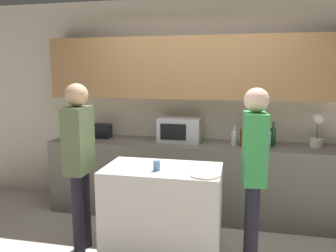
{
  "coord_description": "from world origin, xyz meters",
  "views": [
    {
      "loc": [
        0.5,
        -2.51,
        1.76
      ],
      "look_at": [
        -0.15,
        0.59,
        1.25
      ],
      "focal_mm": 35.0,
      "sensor_mm": 36.0,
      "label": 1
    }
  ],
  "objects": [
    {
      "name": "back_counter",
      "position": [
        0.0,
        1.39,
        0.46
      ],
      "size": [
        3.6,
        0.62,
        0.92
      ],
      "color": "#6B665B",
      "rests_on": "ground_plane"
    },
    {
      "name": "bottle_4",
      "position": [
        0.85,
        1.29,
        1.02
      ],
      "size": [
        0.08,
        0.08,
        0.27
      ],
      "color": "silver",
      "rests_on": "back_counter"
    },
    {
      "name": "bottle_5",
      "position": [
        0.93,
        1.42,
        1.03
      ],
      "size": [
        0.07,
        0.07,
        0.29
      ],
      "color": "#194723",
      "rests_on": "back_counter"
    },
    {
      "name": "bottle_0",
      "position": [
        0.48,
        1.39,
        1.01
      ],
      "size": [
        0.08,
        0.08,
        0.23
      ],
      "color": "silver",
      "rests_on": "back_counter"
    },
    {
      "name": "person_left",
      "position": [
        -0.97,
        0.32,
        0.99
      ],
      "size": [
        0.22,
        0.34,
        1.67
      ],
      "rotation": [
        0.0,
        0.0,
        -1.54
      ],
      "color": "black",
      "rests_on": "ground_plane"
    },
    {
      "name": "plate_on_island",
      "position": [
        0.25,
        0.18,
        0.91
      ],
      "size": [
        0.26,
        0.26,
        0.01
      ],
      "color": "white",
      "rests_on": "kitchen_island"
    },
    {
      "name": "cup_0",
      "position": [
        -0.18,
        0.24,
        0.95
      ],
      "size": [
        0.06,
        0.06,
        0.09
      ],
      "color": "#6089CA",
      "rests_on": "kitchen_island"
    },
    {
      "name": "microwave",
      "position": [
        -0.19,
        1.47,
        1.07
      ],
      "size": [
        0.52,
        0.39,
        0.3
      ],
      "color": "#B7BABC",
      "rests_on": "back_counter"
    },
    {
      "name": "bottle_3",
      "position": [
        0.76,
        1.31,
        1.03
      ],
      "size": [
        0.06,
        0.06,
        0.29
      ],
      "color": "maroon",
      "rests_on": "back_counter"
    },
    {
      "name": "potted_plant",
      "position": [
        1.42,
        1.47,
        1.12
      ],
      "size": [
        0.14,
        0.14,
        0.4
      ],
      "color": "silver",
      "rests_on": "back_counter"
    },
    {
      "name": "bottle_1",
      "position": [
        0.59,
        1.31,
        1.03
      ],
      "size": [
        0.08,
        0.08,
        0.3
      ],
      "color": "maroon",
      "rests_on": "back_counter"
    },
    {
      "name": "back_wall",
      "position": [
        0.0,
        1.66,
        1.54
      ],
      "size": [
        6.4,
        0.4,
        2.7
      ],
      "color": "beige",
      "rests_on": "ground_plane"
    },
    {
      "name": "kitchen_island",
      "position": [
        -0.15,
        0.34,
        0.45
      ],
      "size": [
        1.08,
        0.61,
        0.9
      ],
      "color": "beige",
      "rests_on": "ground_plane"
    },
    {
      "name": "toaster",
      "position": [
        -1.25,
        1.47,
        1.01
      ],
      "size": [
        0.26,
        0.16,
        0.18
      ],
      "color": "black",
      "rests_on": "back_counter"
    },
    {
      "name": "person_center",
      "position": [
        0.67,
        0.4,
        0.97
      ],
      "size": [
        0.22,
        0.35,
        1.64
      ],
      "rotation": [
        0.0,
        0.0,
        -4.64
      ],
      "color": "black",
      "rests_on": "ground_plane"
    },
    {
      "name": "bottle_2",
      "position": [
        0.67,
        1.33,
        1.0
      ],
      "size": [
        0.06,
        0.06,
        0.22
      ],
      "color": "#472814",
      "rests_on": "back_counter"
    }
  ]
}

